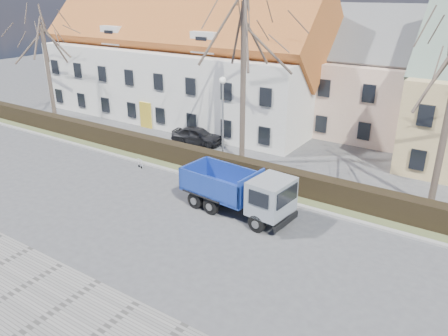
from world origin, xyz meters
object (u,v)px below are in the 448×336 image
Objects in this scene: dump_truck at (233,189)px; parked_car_a at (197,135)px; cart_frame at (138,162)px; streetlight at (223,123)px.

dump_truck is 1.63× the size of parked_car_a.
streetlight is at bearing 32.34° from cart_frame.
parked_car_a reaches higher than cart_frame.
cart_frame is at bearing 173.22° from dump_truck.
cart_frame is at bearing -147.66° from streetlight.
streetlight reaches higher than parked_car_a.
dump_truck is 11.26m from parked_car_a.
dump_truck reaches higher than parked_car_a.
parked_car_a is at bearing 145.62° from streetlight.
parked_car_a is (-8.14, 7.76, -0.61)m from dump_truck.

